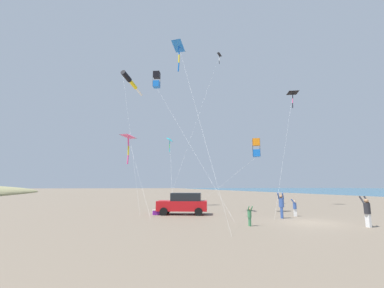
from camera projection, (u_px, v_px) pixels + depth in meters
The scene contains 15 objects.
ground_plane at pixel (310, 222), 18.04m from camera, with size 600.00×600.00×0.00m, color #756654.
parked_car at pixel (183, 203), 23.22m from camera, with size 4.65×3.04×1.85m.
cooler_box at pixel (156, 212), 22.87m from camera, with size 0.62×0.42×0.42m.
person_adult_flyer at pixel (281, 204), 20.53m from camera, with size 0.68×0.70×1.94m.
person_child_green_jacket at pixel (367, 210), 16.08m from camera, with size 0.44×0.56×1.84m.
person_child_grey_jacket at pixel (250, 215), 16.49m from camera, with size 0.28×0.36×1.22m.
person_bystander_far at pixel (295, 207), 21.80m from camera, with size 0.49×0.43×1.39m.
kite_delta_orange_high_right at pixel (170, 140), 32.50m from camera, with size 1.40×8.38×8.35m.
kite_delta_purple_drifting at pixel (293, 93), 35.17m from camera, with size 10.92×12.44×14.91m.
kite_windsock_blue_topmost at pixel (130, 81), 33.51m from camera, with size 2.91×12.40×16.31m.
kite_delta_red_high_left at pixel (219, 56), 36.51m from camera, with size 8.61×7.44×20.61m.
kite_delta_green_low_center at pixel (129, 137), 27.33m from camera, with size 2.81×8.19×7.84m.
kite_box_teal_far_right at pixel (157, 80), 33.63m from camera, with size 4.82×14.74×16.75m.
kite_box_rainbow_low_near at pixel (256, 148), 25.71m from camera, with size 7.73×1.52×6.98m.
kite_delta_magenta_far_left at pixel (179, 47), 25.60m from camera, with size 1.49×11.68×16.27m.
Camera 1 is at (12.04, 16.34, 2.43)m, focal length 24.94 mm.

